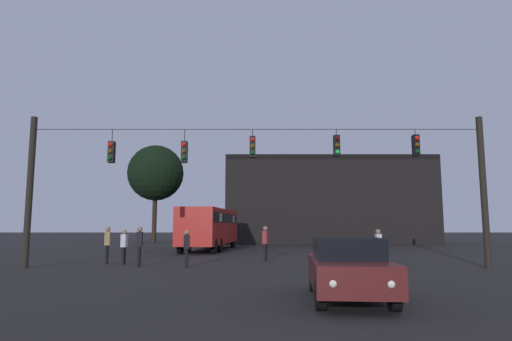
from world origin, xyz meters
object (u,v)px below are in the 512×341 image
Objects in this scene: pedestrian_crossing_right at (138,244)px; pedestrian_trailing at (264,241)px; pedestrian_crossing_center at (185,246)px; pedestrian_near_bus at (122,245)px; pedestrian_crossing_left at (106,243)px; car_near_right at (346,267)px; tree_left_silhouette at (154,173)px; pedestrian_far_side at (377,245)px; city_bus at (209,225)px.

pedestrian_crossing_right is 6.56m from pedestrian_trailing.
pedestrian_trailing is (3.54, 3.55, 0.10)m from pedestrian_crossing_center.
pedestrian_crossing_center is 3.59m from pedestrian_near_bus.
pedestrian_crossing_left is at bearing -167.32° from pedestrian_trailing.
pedestrian_near_bus is (-8.57, 9.79, 0.12)m from car_near_right.
pedestrian_far_side is at bearing -58.09° from tree_left_silhouette.
city_bus is 2.52× the size of car_near_right.
city_bus is 6.89× the size of pedestrian_crossing_center.
pedestrian_crossing_center is (-5.34, 8.22, 0.12)m from car_near_right.
tree_left_silhouette is at bearing 110.23° from car_near_right.
city_bus is 6.30× the size of pedestrian_crossing_right.
pedestrian_crossing_right is (-7.51, 8.53, 0.22)m from car_near_right.
pedestrian_crossing_right is 1.00× the size of pedestrian_trailing.
car_near_right is at bearing -56.96° from pedestrian_crossing_center.
pedestrian_trailing is (3.90, -9.72, -0.85)m from city_bus.
pedestrian_crossing_center is at bearing -74.06° from tree_left_silhouette.
car_near_right is 39.11m from tree_left_silhouette.
pedestrian_crossing_left is at bearing 163.80° from pedestrian_near_bus.
tree_left_silhouette is (-4.76, 26.36, 6.61)m from pedestrian_near_bus.
city_bus is 12.08m from pedestrian_near_bus.
pedestrian_trailing is (6.76, 1.98, 0.11)m from pedestrian_near_bus.
pedestrian_crossing_left is (-9.46, 10.05, 0.21)m from car_near_right.
city_bus is 12.07m from pedestrian_crossing_left.
pedestrian_crossing_left is 4.50m from pedestrian_crossing_center.
pedestrian_crossing_left is at bearing 176.67° from pedestrian_far_side.
pedestrian_crossing_center is at bearing -172.91° from pedestrian_far_side.
tree_left_silhouette is (-11.52, 24.38, 6.50)m from pedestrian_trailing.
pedestrian_near_bus is at bearing -79.77° from tree_left_silhouette.
pedestrian_far_side is at bearing 4.08° from pedestrian_crossing_right.
tree_left_silhouette reaches higher than pedestrian_trailing.
pedestrian_crossing_right reaches higher than pedestrian_near_bus.
tree_left_silhouette is (-13.32, 36.15, 6.72)m from car_near_right.
tree_left_silhouette is (-5.82, 27.62, 6.51)m from pedestrian_crossing_right.
car_near_right is at bearing -110.03° from pedestrian_far_side.
pedestrian_crossing_left is 0.17× the size of tree_left_silhouette.
pedestrian_crossing_right is (-1.80, -12.96, -0.85)m from city_bus.
city_bus is at bearing 91.57° from pedestrian_crossing_center.
city_bus is 6.33× the size of pedestrian_crossing_left.
pedestrian_crossing_right reaches higher than pedestrian_crossing_center.
pedestrian_far_side is at bearing -3.33° from pedestrian_crossing_left.
pedestrian_crossing_center is at bearing -88.43° from city_bus.
pedestrian_crossing_center is at bearing -134.86° from pedestrian_trailing.
city_bus is 17.46m from tree_left_silhouette.
pedestrian_crossing_center is at bearing 123.04° from car_near_right.
pedestrian_crossing_center reaches higher than car_near_right.
pedestrian_far_side is at bearing 69.97° from car_near_right.
pedestrian_crossing_left is at bearing -108.15° from city_bus.
pedestrian_far_side is at bearing -53.24° from city_bus.
car_near_right is at bearing -81.27° from pedestrian_trailing.
pedestrian_far_side is (3.39, 9.31, 0.14)m from car_near_right.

